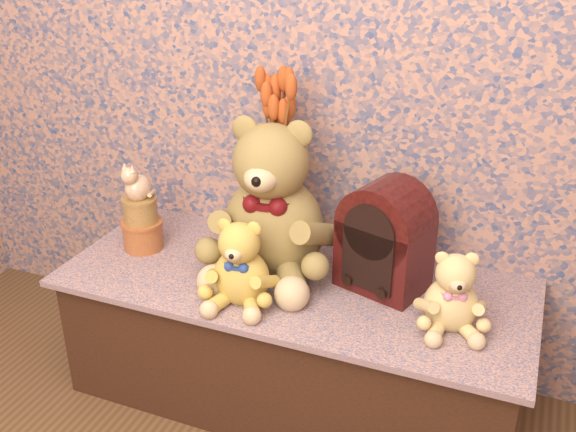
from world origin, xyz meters
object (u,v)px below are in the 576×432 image
at_px(cat_figurine, 137,180).
at_px(biscuit_tin_lower, 143,235).
at_px(cathedral_radio, 385,236).
at_px(teddy_medium, 241,257).
at_px(teddy_large, 274,189).
at_px(teddy_small, 453,286).
at_px(ceramic_vase, 281,224).

bearing_deg(cat_figurine, biscuit_tin_lower, 0.00).
bearing_deg(cathedral_radio, cat_figurine, -158.47).
xyz_separation_m(cathedral_radio, cat_figurine, (-0.81, -0.06, 0.08)).
bearing_deg(teddy_medium, teddy_large, 79.16).
xyz_separation_m(teddy_large, teddy_small, (0.58, -0.13, -0.14)).
distance_m(cathedral_radio, ceramic_vase, 0.38).
height_order(teddy_small, ceramic_vase, teddy_small).
distance_m(teddy_large, teddy_small, 0.61).
distance_m(teddy_large, ceramic_vase, 0.18).
xyz_separation_m(teddy_medium, ceramic_vase, (-0.00, 0.30, -0.03)).
height_order(teddy_medium, cathedral_radio, cathedral_radio).
bearing_deg(ceramic_vase, teddy_small, -19.41).
bearing_deg(cat_figurine, teddy_large, 17.28).
height_order(teddy_small, cat_figurine, cat_figurine).
distance_m(cathedral_radio, cat_figurine, 0.81).
distance_m(ceramic_vase, cat_figurine, 0.48).
distance_m(teddy_medium, cathedral_radio, 0.43).
relative_size(teddy_medium, teddy_small, 1.12).
bearing_deg(biscuit_tin_lower, teddy_medium, -19.91).
bearing_deg(ceramic_vase, teddy_large, -81.57).
bearing_deg(ceramic_vase, cat_figurine, -162.69).
bearing_deg(cathedral_radio, teddy_large, -162.04).
bearing_deg(teddy_small, cat_figurine, 158.28).
distance_m(teddy_medium, teddy_small, 0.59).
bearing_deg(cathedral_radio, teddy_medium, -131.28).
height_order(cathedral_radio, ceramic_vase, cathedral_radio).
relative_size(teddy_large, cat_figurine, 4.03).
distance_m(cathedral_radio, biscuit_tin_lower, 0.82).
relative_size(cathedral_radio, ceramic_vase, 1.58).
bearing_deg(cathedral_radio, ceramic_vase, -174.65).
xyz_separation_m(teddy_large, cathedral_radio, (0.35, 0.00, -0.09)).
xyz_separation_m(teddy_large, teddy_medium, (-0.01, -0.22, -0.13)).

